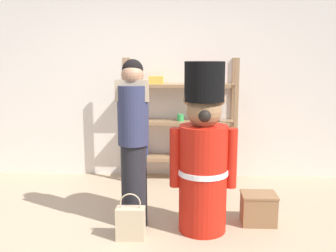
{
  "coord_description": "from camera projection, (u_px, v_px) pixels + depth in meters",
  "views": [
    {
      "loc": [
        0.49,
        -2.99,
        1.64
      ],
      "look_at": [
        0.32,
        0.48,
        1.0
      ],
      "focal_mm": 40.76,
      "sensor_mm": 36.0,
      "label": 1
    }
  ],
  "objects": [
    {
      "name": "merchandise_shelf",
      "position": [
        181.0,
        119.0,
        5.03
      ],
      "size": [
        1.46,
        0.35,
        1.62
      ],
      "color": "#93704C",
      "rests_on": "ground_plane"
    },
    {
      "name": "shopping_bag",
      "position": [
        131.0,
        223.0,
        3.44
      ],
      "size": [
        0.26,
        0.13,
        0.44
      ],
      "color": "#C1AD89",
      "rests_on": "ground_plane"
    },
    {
      "name": "ground_plane",
      "position": [
        128.0,
        251.0,
        3.25
      ],
      "size": [
        6.4,
        6.4,
        0.0
      ],
      "primitive_type": "plane",
      "color": "tan"
    },
    {
      "name": "teddy_bear_guard",
      "position": [
        203.0,
        156.0,
        3.53
      ],
      "size": [
        0.63,
        0.47,
        1.59
      ],
      "color": "red",
      "rests_on": "ground_plane"
    },
    {
      "name": "display_crate",
      "position": [
        258.0,
        208.0,
        3.77
      ],
      "size": [
        0.34,
        0.27,
        0.31
      ],
      "color": "olive",
      "rests_on": "ground_plane"
    },
    {
      "name": "back_wall",
      "position": [
        151.0,
        81.0,
        5.18
      ],
      "size": [
        6.4,
        0.12,
        2.6
      ],
      "primitive_type": "cube",
      "color": "silver",
      "rests_on": "ground_plane"
    },
    {
      "name": "person_shopper",
      "position": [
        134.0,
        140.0,
        3.6
      ],
      "size": [
        0.31,
        0.29,
        1.61
      ],
      "color": "black",
      "rests_on": "ground_plane"
    }
  ]
}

